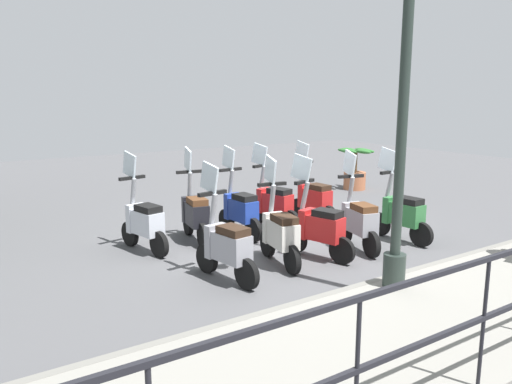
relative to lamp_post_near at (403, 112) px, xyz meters
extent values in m
plane|color=#4C4C4F|center=(2.40, -0.25, -2.21)|extent=(28.00, 28.00, 0.00)
cube|color=gray|center=(-0.80, -0.25, -2.13)|extent=(2.20, 20.00, 0.15)
cube|color=slate|center=(0.25, -0.25, -2.13)|extent=(0.10, 20.00, 0.15)
cylinder|color=black|center=(-1.80, 1.08, -1.53)|extent=(0.03, 0.03, 1.05)
cylinder|color=black|center=(-1.80, 2.41, -1.53)|extent=(0.03, 0.03, 1.05)
cylinder|color=#232D28|center=(0.00, 0.00, -1.86)|extent=(0.26, 0.26, 0.40)
cylinder|color=#232D28|center=(0.00, 0.00, 0.19)|extent=(0.12, 0.12, 4.50)
cylinder|color=#9E5B3D|center=(5.38, -4.64, -1.98)|extent=(0.56, 0.56, 0.45)
cylinder|color=brown|center=(5.38, -4.64, -1.51)|extent=(0.10, 0.10, 0.50)
ellipsoid|color=#2D6B2D|center=(5.63, -4.64, -1.21)|extent=(0.56, 0.16, 0.10)
ellipsoid|color=#2D6B2D|center=(5.13, -4.64, -1.21)|extent=(0.56, 0.16, 0.10)
ellipsoid|color=#2D6B2D|center=(5.38, -4.39, -1.21)|extent=(0.56, 0.16, 0.10)
ellipsoid|color=#2D6B2D|center=(5.38, -4.89, -1.21)|extent=(0.56, 0.16, 0.10)
ellipsoid|color=#2D6B2D|center=(5.56, -4.46, -1.21)|extent=(0.56, 0.16, 0.10)
ellipsoid|color=#2D6B2D|center=(5.20, -4.82, -1.21)|extent=(0.56, 0.16, 0.10)
cylinder|color=black|center=(1.99, -1.92, -2.01)|extent=(0.40, 0.11, 0.40)
cylinder|color=black|center=(1.16, -1.97, -2.01)|extent=(0.40, 0.11, 0.40)
cube|color=#2D6B38|center=(1.49, -1.95, -1.73)|extent=(0.62, 0.32, 0.36)
cube|color=#2D6B38|center=(1.78, -1.93, -1.71)|extent=(0.14, 0.31, 0.44)
cube|color=black|center=(1.42, -1.95, -1.50)|extent=(0.42, 0.29, 0.10)
cylinder|color=gray|center=(1.84, -1.93, -1.35)|extent=(0.19, 0.08, 0.55)
cube|color=black|center=(1.84, -1.93, -1.08)|extent=(0.09, 0.44, 0.05)
cube|color=silver|center=(1.90, -1.92, -0.88)|extent=(0.39, 0.05, 0.42)
cylinder|color=black|center=(2.02, -1.12, -2.01)|extent=(0.41, 0.18, 0.40)
cylinder|color=black|center=(1.22, -0.91, -2.01)|extent=(0.41, 0.18, 0.40)
cube|color=gray|center=(1.54, -0.99, -1.73)|extent=(0.65, 0.42, 0.36)
cube|color=gray|center=(1.82, -1.06, -1.71)|extent=(0.19, 0.32, 0.44)
cube|color=#4C2D19|center=(1.47, -0.97, -1.50)|extent=(0.45, 0.35, 0.10)
cylinder|color=gray|center=(1.88, -1.08, -1.35)|extent=(0.19, 0.11, 0.55)
cube|color=black|center=(1.88, -1.08, -1.08)|extent=(0.17, 0.44, 0.05)
cube|color=silver|center=(1.93, -1.09, -0.88)|extent=(0.38, 0.13, 0.42)
cylinder|color=black|center=(2.04, -0.11, -2.01)|extent=(0.41, 0.18, 0.40)
cylinder|color=black|center=(1.24, -0.33, -2.01)|extent=(0.41, 0.18, 0.40)
cube|color=#B21E1E|center=(1.55, -0.24, -1.73)|extent=(0.65, 0.43, 0.36)
cube|color=#B21E1E|center=(1.83, -0.16, -1.71)|extent=(0.20, 0.32, 0.44)
cube|color=black|center=(1.49, -0.26, -1.50)|extent=(0.46, 0.36, 0.10)
cylinder|color=gray|center=(1.89, -0.15, -1.35)|extent=(0.19, 0.12, 0.55)
cube|color=black|center=(1.89, -0.15, -1.08)|extent=(0.18, 0.44, 0.05)
cube|color=silver|center=(1.95, -0.13, -0.88)|extent=(0.38, 0.13, 0.42)
cylinder|color=black|center=(2.13, 0.35, -2.01)|extent=(0.41, 0.15, 0.40)
cylinder|color=black|center=(1.32, 0.51, -2.01)|extent=(0.41, 0.15, 0.40)
cube|color=beige|center=(1.64, 0.45, -1.73)|extent=(0.64, 0.39, 0.36)
cube|color=beige|center=(1.92, 0.39, -1.71)|extent=(0.18, 0.32, 0.44)
cube|color=black|center=(1.57, 0.46, -1.50)|extent=(0.44, 0.33, 0.10)
cylinder|color=gray|center=(1.98, 0.38, -1.35)|extent=(0.19, 0.10, 0.55)
cube|color=black|center=(1.98, 0.38, -1.08)|extent=(0.14, 0.44, 0.05)
cube|color=silver|center=(2.04, 0.37, -0.88)|extent=(0.39, 0.10, 0.42)
cylinder|color=black|center=(2.01, 1.44, -2.01)|extent=(0.41, 0.14, 0.40)
cylinder|color=black|center=(1.19, 1.32, -2.01)|extent=(0.41, 0.14, 0.40)
cube|color=gray|center=(1.51, 1.37, -1.73)|extent=(0.64, 0.37, 0.36)
cube|color=gray|center=(1.80, 1.41, -1.71)|extent=(0.16, 0.31, 0.44)
cube|color=black|center=(1.44, 1.36, -1.50)|extent=(0.43, 0.32, 0.10)
cylinder|color=gray|center=(1.86, 1.42, -1.35)|extent=(0.19, 0.10, 0.55)
cube|color=black|center=(1.86, 1.42, -1.08)|extent=(0.12, 0.44, 0.05)
cube|color=silver|center=(1.92, 1.43, -0.88)|extent=(0.39, 0.09, 0.42)
cylinder|color=black|center=(3.73, -1.49, -2.01)|extent=(0.40, 0.11, 0.40)
cylinder|color=black|center=(2.91, -1.55, -2.01)|extent=(0.40, 0.11, 0.40)
cube|color=#B21E1E|center=(3.23, -1.53, -1.73)|extent=(0.62, 0.32, 0.36)
cube|color=#B21E1E|center=(3.52, -1.50, -1.71)|extent=(0.14, 0.31, 0.44)
cube|color=black|center=(3.17, -1.53, -1.50)|extent=(0.42, 0.29, 0.10)
cylinder|color=gray|center=(3.58, -1.50, -1.35)|extent=(0.19, 0.08, 0.55)
cube|color=black|center=(3.58, -1.50, -1.08)|extent=(0.09, 0.44, 0.05)
cube|color=silver|center=(3.64, -1.50, -0.88)|extent=(0.39, 0.06, 0.42)
cylinder|color=black|center=(3.80, -0.55, -2.01)|extent=(0.41, 0.17, 0.40)
cylinder|color=black|center=(3.00, -0.74, -2.01)|extent=(0.41, 0.17, 0.40)
cube|color=#B21E1E|center=(3.32, -0.66, -1.73)|extent=(0.65, 0.41, 0.36)
cube|color=#B21E1E|center=(3.60, -0.60, -1.71)|extent=(0.19, 0.32, 0.44)
cube|color=black|center=(3.25, -0.68, -1.50)|extent=(0.45, 0.35, 0.10)
cylinder|color=gray|center=(3.66, -0.58, -1.35)|extent=(0.19, 0.11, 0.55)
cube|color=black|center=(3.66, -0.58, -1.08)|extent=(0.16, 0.44, 0.05)
cube|color=silver|center=(3.72, -0.57, -0.88)|extent=(0.38, 0.12, 0.42)
cylinder|color=black|center=(3.71, 0.15, -2.01)|extent=(0.40, 0.10, 0.40)
cylinder|color=black|center=(2.88, 0.12, -2.01)|extent=(0.40, 0.10, 0.40)
cube|color=navy|center=(3.21, 0.13, -1.73)|extent=(0.61, 0.31, 0.36)
cube|color=navy|center=(3.50, 0.14, -1.71)|extent=(0.13, 0.30, 0.44)
cube|color=black|center=(3.14, 0.13, -1.50)|extent=(0.41, 0.28, 0.10)
cylinder|color=gray|center=(3.56, 0.14, -1.35)|extent=(0.19, 0.08, 0.55)
cube|color=black|center=(3.56, 0.14, -1.08)|extent=(0.08, 0.44, 0.05)
cube|color=silver|center=(3.62, 0.15, -0.88)|extent=(0.39, 0.05, 0.42)
cylinder|color=black|center=(3.86, 0.83, -2.01)|extent=(0.41, 0.15, 0.40)
cylinder|color=black|center=(3.04, 0.97, -2.01)|extent=(0.41, 0.15, 0.40)
cube|color=black|center=(3.37, 0.91, -1.73)|extent=(0.64, 0.38, 0.36)
cube|color=black|center=(3.65, 0.86, -1.71)|extent=(0.17, 0.32, 0.44)
cube|color=#4C2D19|center=(3.30, 0.93, -1.50)|extent=(0.44, 0.32, 0.10)
cylinder|color=gray|center=(3.71, 0.85, -1.35)|extent=(0.19, 0.10, 0.55)
cube|color=black|center=(3.71, 0.85, -1.08)|extent=(0.13, 0.44, 0.05)
cube|color=silver|center=(3.77, 0.84, -0.88)|extent=(0.39, 0.10, 0.42)
cylinder|color=black|center=(3.79, 1.90, -2.01)|extent=(0.41, 0.16, 0.40)
cylinder|color=black|center=(2.97, 1.74, -2.01)|extent=(0.41, 0.16, 0.40)
cube|color=#B7BCC6|center=(3.30, 1.80, -1.73)|extent=(0.64, 0.39, 0.36)
cube|color=#B7BCC6|center=(3.58, 1.85, -1.71)|extent=(0.18, 0.32, 0.44)
cube|color=black|center=(3.23, 1.79, -1.50)|extent=(0.44, 0.33, 0.10)
cylinder|color=gray|center=(3.64, 1.87, -1.35)|extent=(0.19, 0.10, 0.55)
cube|color=black|center=(3.64, 1.87, -1.08)|extent=(0.14, 0.44, 0.05)
cube|color=silver|center=(3.70, 1.88, -0.88)|extent=(0.39, 0.10, 0.42)
camera|label=1|loc=(-3.79, 4.48, 0.18)|focal=35.00mm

